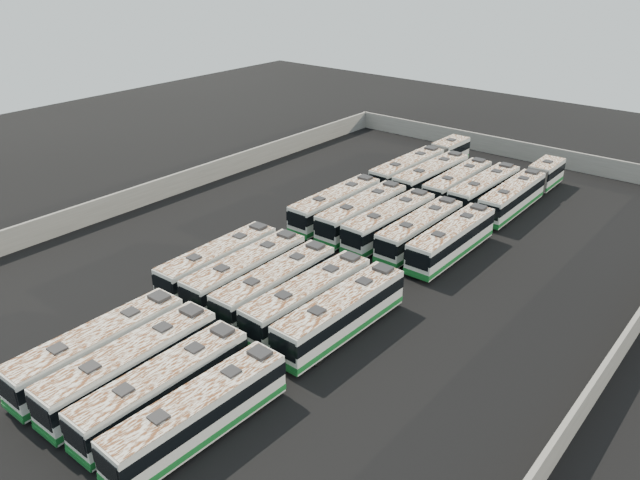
{
  "coord_description": "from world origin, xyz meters",
  "views": [
    {
      "loc": [
        28.11,
        -35.34,
        23.81
      ],
      "look_at": [
        -1.38,
        0.62,
        1.6
      ],
      "focal_mm": 35.0,
      "sensor_mm": 36.0,
      "label": 1
    }
  ],
  "objects_px": {
    "bus_back_left": "(431,177)",
    "bus_back_right": "(484,190)",
    "bus_midback_center": "(390,222)",
    "bus_back_center": "(457,184)",
    "bus_midfront_center": "(276,285)",
    "bus_midfront_far_left": "(219,262)",
    "bus_back_far_left": "(422,164)",
    "bus_midback_far_left": "(336,205)",
    "bus_front_right": "(163,387)",
    "bus_front_left": "(99,349)",
    "bus_midback_left": "(362,213)",
    "bus_front_center": "(131,366)",
    "bus_midfront_left": "(246,272)",
    "bus_midfront_far_right": "(341,313)",
    "bus_midback_far_right": "(452,239)",
    "bus_midfront_right": "(308,298)",
    "bus_back_far_right": "(524,189)",
    "bus_midback_right": "(420,230)",
    "bus_front_far_right": "(199,413)"
  },
  "relations": [
    {
      "from": "bus_front_left",
      "to": "bus_midback_right",
      "type": "xyz_separation_m",
      "value": [
        5.96,
        27.35,
        -0.07
      ]
    },
    {
      "from": "bus_front_center",
      "to": "bus_midfront_far_left",
      "type": "relative_size",
      "value": 1.04
    },
    {
      "from": "bus_midback_center",
      "to": "bus_midfront_center",
      "type": "bearing_deg",
      "value": -89.24
    },
    {
      "from": "bus_front_center",
      "to": "bus_front_far_right",
      "type": "bearing_deg",
      "value": -2.46
    },
    {
      "from": "bus_midback_far_left",
      "to": "bus_back_far_left",
      "type": "xyz_separation_m",
      "value": [
        0.08,
        15.51,
        0.01
      ]
    },
    {
      "from": "bus_midback_center",
      "to": "bus_back_right",
      "type": "relative_size",
      "value": 1.01
    },
    {
      "from": "bus_back_right",
      "to": "bus_back_far_left",
      "type": "bearing_deg",
      "value": 162.04
    },
    {
      "from": "bus_back_center",
      "to": "bus_back_left",
      "type": "bearing_deg",
      "value": -179.88
    },
    {
      "from": "bus_back_far_left",
      "to": "bus_midback_center",
      "type": "bearing_deg",
      "value": -68.24
    },
    {
      "from": "bus_front_left",
      "to": "bus_back_right",
      "type": "distance_m",
      "value": 40.09
    },
    {
      "from": "bus_midfront_left",
      "to": "bus_midfront_right",
      "type": "height_order",
      "value": "bus_midfront_right"
    },
    {
      "from": "bus_front_left",
      "to": "bus_back_right",
      "type": "relative_size",
      "value": 1.03
    },
    {
      "from": "bus_midfront_far_left",
      "to": "bus_midback_center",
      "type": "height_order",
      "value": "bus_midback_center"
    },
    {
      "from": "bus_back_far_right",
      "to": "bus_midback_center",
      "type": "bearing_deg",
      "value": -111.69
    },
    {
      "from": "bus_front_far_right",
      "to": "bus_midback_far_left",
      "type": "xyz_separation_m",
      "value": [
        -12.1,
        27.1,
        0.05
      ]
    },
    {
      "from": "bus_midfront_far_right",
      "to": "bus_midback_center",
      "type": "height_order",
      "value": "bus_midfront_far_right"
    },
    {
      "from": "bus_back_far_left",
      "to": "bus_midfront_center",
      "type": "bearing_deg",
      "value": -78.24
    },
    {
      "from": "bus_front_far_right",
      "to": "bus_back_far_right",
      "type": "relative_size",
      "value": 0.65
    },
    {
      "from": "bus_midfront_left",
      "to": "bus_midback_left",
      "type": "relative_size",
      "value": 0.99
    },
    {
      "from": "bus_back_far_right",
      "to": "bus_front_left",
      "type": "bearing_deg",
      "value": -102.61
    },
    {
      "from": "bus_back_left",
      "to": "bus_back_right",
      "type": "relative_size",
      "value": 1.02
    },
    {
      "from": "bus_midback_far_right",
      "to": "bus_back_left",
      "type": "distance_m",
      "value": 15.15
    },
    {
      "from": "bus_front_center",
      "to": "bus_midback_far_left",
      "type": "distance_m",
      "value": 27.63
    },
    {
      "from": "bus_midfront_center",
      "to": "bus_back_far_right",
      "type": "height_order",
      "value": "bus_midfront_center"
    },
    {
      "from": "bus_midfront_far_right",
      "to": "bus_back_far_right",
      "type": "distance_m",
      "value": 30.04
    },
    {
      "from": "bus_midfront_far_left",
      "to": "bus_back_far_left",
      "type": "height_order",
      "value": "bus_back_far_left"
    },
    {
      "from": "bus_front_left",
      "to": "bus_midfront_right",
      "type": "height_order",
      "value": "bus_front_left"
    },
    {
      "from": "bus_front_left",
      "to": "bus_midback_left",
      "type": "height_order",
      "value": "bus_front_left"
    },
    {
      "from": "bus_midfront_left",
      "to": "bus_midfront_far_right",
      "type": "distance_m",
      "value": 9.01
    },
    {
      "from": "bus_midback_far_left",
      "to": "bus_midfront_center",
      "type": "bearing_deg",
      "value": -67.73
    },
    {
      "from": "bus_front_right",
      "to": "bus_midback_far_left",
      "type": "xyz_separation_m",
      "value": [
        -8.99,
        26.96,
        0.03
      ]
    },
    {
      "from": "bus_midback_center",
      "to": "bus_front_center",
      "type": "bearing_deg",
      "value": -88.99
    },
    {
      "from": "bus_midfront_left",
      "to": "bus_midfront_far_right",
      "type": "bearing_deg",
      "value": -2.02
    },
    {
      "from": "bus_front_right",
      "to": "bus_midfront_right",
      "type": "xyz_separation_m",
      "value": [
        0.04,
        12.34,
        0.03
      ]
    },
    {
      "from": "bus_midback_far_right",
      "to": "bus_midfront_right",
      "type": "bearing_deg",
      "value": -101.81
    },
    {
      "from": "bus_midfront_left",
      "to": "bus_back_right",
      "type": "xyz_separation_m",
      "value": [
        6.03,
        27.11,
        -0.01
      ]
    },
    {
      "from": "bus_midfront_far_left",
      "to": "bus_back_far_right",
      "type": "xyz_separation_m",
      "value": [
        11.86,
        30.07,
        -0.01
      ]
    },
    {
      "from": "bus_midfront_far_left",
      "to": "bus_midfront_left",
      "type": "xyz_separation_m",
      "value": [
        2.89,
        0.12,
        0.03
      ]
    },
    {
      "from": "bus_midfront_center",
      "to": "bus_back_far_right",
      "type": "relative_size",
      "value": 0.65
    },
    {
      "from": "bus_midfront_far_right",
      "to": "bus_midfront_far_left",
      "type": "bearing_deg",
      "value": -178.9
    },
    {
      "from": "bus_front_center",
      "to": "bus_midfront_far_right",
      "type": "xyz_separation_m",
      "value": [
        5.95,
        12.24,
        -0.0
      ]
    },
    {
      "from": "bus_midback_far_left",
      "to": "bus_front_right",
      "type": "bearing_deg",
      "value": -71.52
    },
    {
      "from": "bus_midfront_left",
      "to": "bus_back_far_right",
      "type": "bearing_deg",
      "value": 71.86
    },
    {
      "from": "bus_midback_far_right",
      "to": "bus_midfront_left",
      "type": "bearing_deg",
      "value": -121.75
    },
    {
      "from": "bus_back_center",
      "to": "bus_front_right",
      "type": "bearing_deg",
      "value": -86.65
    },
    {
      "from": "bus_midback_far_left",
      "to": "bus_back_left",
      "type": "bearing_deg",
      "value": 76.14
    },
    {
      "from": "bus_back_center",
      "to": "bus_midfront_center",
      "type": "bearing_deg",
      "value": -91.1
    },
    {
      "from": "bus_front_center",
      "to": "bus_back_center",
      "type": "height_order",
      "value": "bus_front_center"
    },
    {
      "from": "bus_midback_far_left",
      "to": "bus_back_center",
      "type": "distance_m",
      "value": 13.81
    },
    {
      "from": "bus_back_far_left",
      "to": "bus_back_left",
      "type": "distance_m",
      "value": 4.35
    }
  ]
}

